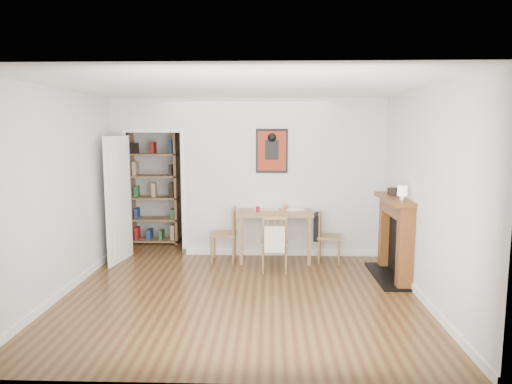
{
  "coord_description": "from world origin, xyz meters",
  "views": [
    {
      "loc": [
        0.38,
        -6.12,
        2.08
      ],
      "look_at": [
        0.16,
        0.6,
        1.17
      ],
      "focal_mm": 32.0,
      "sensor_mm": 36.0,
      "label": 1
    }
  ],
  "objects_px": {
    "chair_left": "(223,235)",
    "chair_right": "(328,236)",
    "bookshelf": "(154,187)",
    "dining_table": "(275,217)",
    "chair_front": "(274,242)",
    "notebook": "(294,209)",
    "fireplace": "(396,235)",
    "mantel_lamp": "(402,192)",
    "red_glass": "(258,209)",
    "orange_fruit": "(286,207)",
    "ceramic_jar_a": "(394,191)",
    "ceramic_jar_b": "(390,191)"
  },
  "relations": [
    {
      "from": "fireplace",
      "to": "chair_left",
      "type": "bearing_deg",
      "value": 164.29
    },
    {
      "from": "chair_left",
      "to": "ceramic_jar_a",
      "type": "height_order",
      "value": "ceramic_jar_a"
    },
    {
      "from": "red_glass",
      "to": "bookshelf",
      "type": "bearing_deg",
      "value": 149.01
    },
    {
      "from": "dining_table",
      "to": "red_glass",
      "type": "height_order",
      "value": "red_glass"
    },
    {
      "from": "chair_front",
      "to": "mantel_lamp",
      "type": "distance_m",
      "value": 1.97
    },
    {
      "from": "chair_right",
      "to": "mantel_lamp",
      "type": "height_order",
      "value": "mantel_lamp"
    },
    {
      "from": "fireplace",
      "to": "dining_table",
      "type": "bearing_deg",
      "value": 153.85
    },
    {
      "from": "dining_table",
      "to": "orange_fruit",
      "type": "bearing_deg",
      "value": 33.7
    },
    {
      "from": "orange_fruit",
      "to": "mantel_lamp",
      "type": "xyz_separation_m",
      "value": [
        1.47,
        -1.35,
        0.44
      ]
    },
    {
      "from": "dining_table",
      "to": "notebook",
      "type": "relative_size",
      "value": 3.9
    },
    {
      "from": "mantel_lamp",
      "to": "ceramic_jar_a",
      "type": "bearing_deg",
      "value": 86.29
    },
    {
      "from": "notebook",
      "to": "fireplace",
      "type": "bearing_deg",
      "value": -34.16
    },
    {
      "from": "bookshelf",
      "to": "mantel_lamp",
      "type": "xyz_separation_m",
      "value": [
        3.88,
        -2.31,
        0.24
      ]
    },
    {
      "from": "chair_left",
      "to": "chair_right",
      "type": "distance_m",
      "value": 1.67
    },
    {
      "from": "chair_left",
      "to": "chair_front",
      "type": "distance_m",
      "value": 0.94
    },
    {
      "from": "chair_front",
      "to": "fireplace",
      "type": "xyz_separation_m",
      "value": [
        1.72,
        -0.23,
        0.18
      ]
    },
    {
      "from": "dining_table",
      "to": "chair_left",
      "type": "bearing_deg",
      "value": -171.33
    },
    {
      "from": "bookshelf",
      "to": "chair_left",
      "type": "bearing_deg",
      "value": -40.84
    },
    {
      "from": "orange_fruit",
      "to": "notebook",
      "type": "height_order",
      "value": "orange_fruit"
    },
    {
      "from": "fireplace",
      "to": "chair_front",
      "type": "bearing_deg",
      "value": 172.4
    },
    {
      "from": "chair_front",
      "to": "ceramic_jar_b",
      "type": "xyz_separation_m",
      "value": [
        1.68,
        0.06,
        0.77
      ]
    },
    {
      "from": "notebook",
      "to": "ceramic_jar_b",
      "type": "distance_m",
      "value": 1.56
    },
    {
      "from": "chair_front",
      "to": "ceramic_jar_b",
      "type": "bearing_deg",
      "value": 1.89
    },
    {
      "from": "chair_right",
      "to": "red_glass",
      "type": "height_order",
      "value": "red_glass"
    },
    {
      "from": "red_glass",
      "to": "mantel_lamp",
      "type": "distance_m",
      "value": 2.28
    },
    {
      "from": "orange_fruit",
      "to": "ceramic_jar_a",
      "type": "relative_size",
      "value": 0.66
    },
    {
      "from": "chair_left",
      "to": "bookshelf",
      "type": "xyz_separation_m",
      "value": [
        -1.4,
        1.21,
        0.61
      ]
    },
    {
      "from": "chair_front",
      "to": "bookshelf",
      "type": "height_order",
      "value": "bookshelf"
    },
    {
      "from": "orange_fruit",
      "to": "notebook",
      "type": "distance_m",
      "value": 0.14
    },
    {
      "from": "dining_table",
      "to": "ceramic_jar_a",
      "type": "distance_m",
      "value": 1.89
    },
    {
      "from": "chair_right",
      "to": "ceramic_jar_a",
      "type": "bearing_deg",
      "value": -34.74
    },
    {
      "from": "fireplace",
      "to": "red_glass",
      "type": "relative_size",
      "value": 15.09
    },
    {
      "from": "orange_fruit",
      "to": "ceramic_jar_b",
      "type": "height_order",
      "value": "ceramic_jar_b"
    },
    {
      "from": "chair_front",
      "to": "ceramic_jar_b",
      "type": "relative_size",
      "value": 8.95
    },
    {
      "from": "notebook",
      "to": "mantel_lamp",
      "type": "bearing_deg",
      "value": -44.87
    },
    {
      "from": "ceramic_jar_a",
      "to": "chair_left",
      "type": "bearing_deg",
      "value": 167.41
    },
    {
      "from": "ceramic_jar_a",
      "to": "mantel_lamp",
      "type": "bearing_deg",
      "value": -93.71
    },
    {
      "from": "fireplace",
      "to": "red_glass",
      "type": "xyz_separation_m",
      "value": [
        -1.98,
        0.75,
        0.23
      ]
    },
    {
      "from": "orange_fruit",
      "to": "ceramic_jar_a",
      "type": "xyz_separation_m",
      "value": [
        1.51,
        -0.81,
        0.38
      ]
    },
    {
      "from": "red_glass",
      "to": "notebook",
      "type": "distance_m",
      "value": 0.62
    },
    {
      "from": "chair_left",
      "to": "bookshelf",
      "type": "bearing_deg",
      "value": 139.16
    },
    {
      "from": "red_glass",
      "to": "dining_table",
      "type": "bearing_deg",
      "value": 17.19
    },
    {
      "from": "ceramic_jar_b",
      "to": "dining_table",
      "type": "bearing_deg",
      "value": 161.71
    },
    {
      "from": "red_glass",
      "to": "fireplace",
      "type": "bearing_deg",
      "value": -20.8
    },
    {
      "from": "chair_left",
      "to": "mantel_lamp",
      "type": "relative_size",
      "value": 4.29
    },
    {
      "from": "notebook",
      "to": "ceramic_jar_b",
      "type": "xyz_separation_m",
      "value": [
        1.35,
        -0.66,
        0.4
      ]
    },
    {
      "from": "bookshelf",
      "to": "notebook",
      "type": "xyz_separation_m",
      "value": [
        2.54,
        -0.98,
        -0.24
      ]
    },
    {
      "from": "orange_fruit",
      "to": "ceramic_jar_b",
      "type": "relative_size",
      "value": 0.8
    },
    {
      "from": "dining_table",
      "to": "chair_front",
      "type": "relative_size",
      "value": 1.36
    },
    {
      "from": "chair_front",
      "to": "red_glass",
      "type": "bearing_deg",
      "value": 116.62
    }
  ]
}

